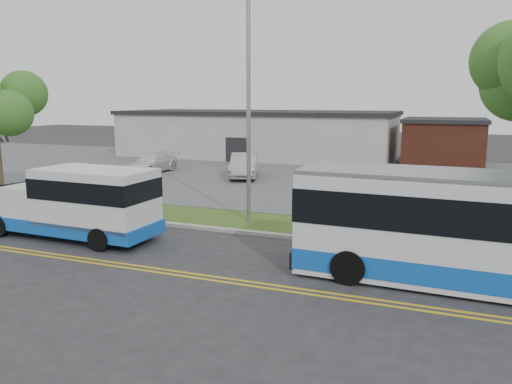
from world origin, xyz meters
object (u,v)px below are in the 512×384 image
at_px(shuttle_bus, 81,201).
at_px(parked_car_b, 152,163).
at_px(parked_car_a, 244,165).
at_px(streetlight_near, 248,103).
at_px(pedestrian, 79,191).
at_px(transit_bus, 507,233).

height_order(shuttle_bus, parked_car_b, shuttle_bus).
bearing_deg(parked_car_b, parked_car_a, 6.11).
relative_size(streetlight_near, parked_car_b, 2.02).
height_order(shuttle_bus, parked_car_a, shuttle_bus).
height_order(streetlight_near, parked_car_a, streetlight_near).
height_order(shuttle_bus, pedestrian, shuttle_bus).
bearing_deg(transit_bus, parked_car_b, 145.91).
bearing_deg(transit_bus, streetlight_near, 156.77).
bearing_deg(parked_car_b, shuttle_bus, -61.73).
bearing_deg(streetlight_near, parked_car_a, 113.57).
bearing_deg(parked_car_b, transit_bus, -31.79).
bearing_deg(transit_bus, parked_car_a, 134.22).
relative_size(parked_car_a, parked_car_b, 1.07).
relative_size(transit_bus, parked_car_a, 2.39).
distance_m(shuttle_bus, parked_car_a, 16.19).
xyz_separation_m(pedestrian, parked_car_b, (-3.65, 12.00, -0.18)).
bearing_deg(pedestrian, parked_car_b, -89.55).
distance_m(transit_bus, parked_car_a, 21.93).
relative_size(shuttle_bus, transit_bus, 0.61).
height_order(streetlight_near, transit_bus, streetlight_near).
height_order(pedestrian, parked_car_a, pedestrian).
height_order(streetlight_near, shuttle_bus, streetlight_near).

